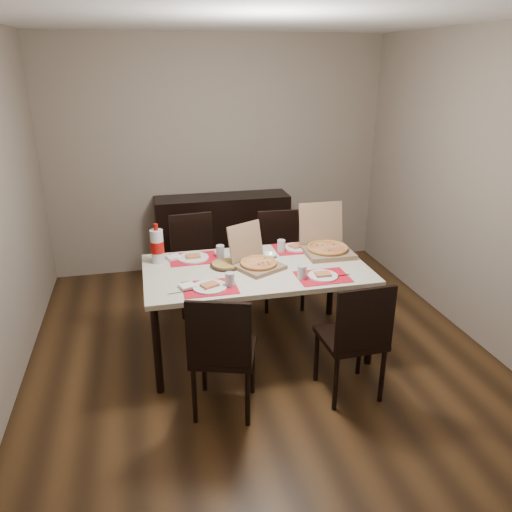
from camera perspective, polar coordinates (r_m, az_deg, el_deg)
The scene contains 18 objects.
ground at distance 4.38m, azimuth 0.33°, elevation -10.67°, with size 3.80×4.00×0.02m, color #3F2713.
room_walls at distance 4.17m, azimuth -1.04°, elevation 13.40°, with size 3.84×4.02×2.62m.
sideboard at distance 5.76m, azimuth -3.79°, elevation 2.50°, with size 1.50×0.40×0.90m, color black.
dining_table at distance 4.08m, azimuth 0.00°, elevation -2.18°, with size 1.80×1.00×0.75m.
chair_near_left at distance 3.40m, azimuth -3.90°, elevation -10.71°, with size 0.53×0.53×0.93m.
chair_near_right at distance 3.62m, azimuth 11.30°, elevation -8.92°, with size 0.44×0.44×0.93m.
chair_far_left at distance 4.93m, azimuth -7.02°, elevation -0.22°, with size 0.46×0.46×0.93m.
chair_far_right at distance 4.99m, azimuth 2.80°, elevation 0.21°, with size 0.45×0.45×0.93m.
setting_near_left at distance 3.70m, azimuth -5.01°, elevation -3.33°, with size 0.51×0.30×0.11m.
setting_near_right at distance 3.88m, azimuth 6.97°, elevation -2.16°, with size 0.43×0.30×0.11m.
setting_far_left at distance 4.25m, azimuth -6.67°, elevation -0.03°, with size 0.49×0.30×0.11m.
setting_far_right at distance 4.44m, azimuth 4.16°, elevation 1.03°, with size 0.43×0.30×0.11m.
napkin_loose at distance 3.98m, azimuth 0.39°, elevation -1.58°, with size 0.12×0.11×0.02m, color white.
pizza_box_center at distance 4.04m, azimuth 0.00°, elevation -0.56°, with size 0.47×0.48×0.34m.
pizza_box_right at distance 4.39m, azimuth 8.03°, elevation 1.15°, with size 0.40×0.45×0.40m.
faina_plate at distance 4.08m, azimuth -3.48°, elevation -1.00°, with size 0.26×0.26×0.03m.
dip_bowl at distance 4.27m, azimuth 1.65°, elevation 0.10°, with size 0.12×0.12×0.03m, color white.
soda_bottle at distance 4.19m, azimuth -11.23°, elevation 1.12°, with size 0.11×0.11×0.33m.
Camera 1 is at (-0.87, -3.60, 2.32)m, focal length 35.00 mm.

